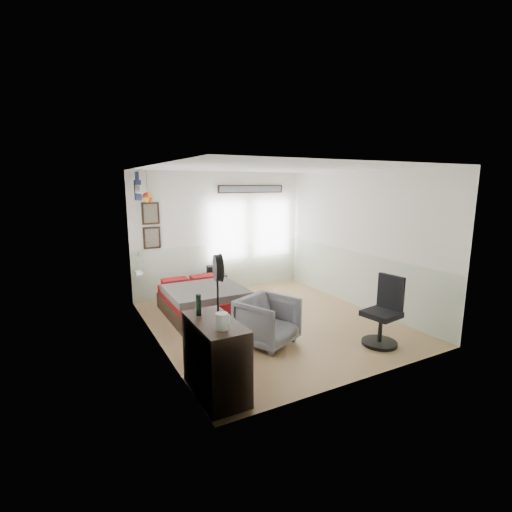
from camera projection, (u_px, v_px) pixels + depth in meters
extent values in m
cube|color=#A47842|center=(271.00, 322.00, 6.65)|extent=(4.00, 4.50, 0.01)
cube|color=white|center=(221.00, 233.00, 8.33)|extent=(4.00, 0.02, 2.70)
cube|color=white|center=(368.00, 276.00, 4.44)|extent=(4.00, 0.02, 2.70)
cube|color=white|center=(155.00, 259.00, 5.46)|extent=(0.02, 4.50, 2.70)
cube|color=white|center=(359.00, 240.00, 7.32)|extent=(0.02, 4.50, 2.70)
cube|color=white|center=(273.00, 168.00, 6.13)|extent=(4.00, 4.50, 0.02)
cube|color=beige|center=(222.00, 268.00, 8.48)|extent=(4.00, 0.01, 1.10)
cube|color=beige|center=(159.00, 311.00, 5.62)|extent=(0.01, 4.50, 1.10)
cube|color=beige|center=(357.00, 279.00, 7.47)|extent=(0.01, 4.50, 1.10)
cube|color=silver|center=(149.00, 247.00, 5.93)|extent=(0.03, 2.20, 1.35)
cube|color=silver|center=(228.00, 231.00, 8.36)|extent=(0.95, 0.03, 1.30)
cube|color=silver|center=(272.00, 228.00, 8.89)|extent=(0.95, 0.03, 1.30)
cube|color=#311D12|center=(152.00, 238.00, 7.58)|extent=(0.35, 0.03, 0.45)
cube|color=#311D12|center=(151.00, 213.00, 7.49)|extent=(0.35, 0.03, 0.45)
cube|color=#7F7259|center=(152.00, 238.00, 7.57)|extent=(0.27, 0.01, 0.37)
cube|color=#7F7259|center=(151.00, 213.00, 7.47)|extent=(0.27, 0.01, 0.37)
cube|color=#311D12|center=(251.00, 189.00, 8.46)|extent=(1.65, 0.03, 0.18)
cube|color=gray|center=(252.00, 189.00, 8.45)|extent=(1.58, 0.01, 0.13)
cube|color=white|center=(138.00, 189.00, 6.28)|extent=(0.02, 0.48, 0.14)
sphere|color=red|center=(147.00, 197.00, 7.15)|extent=(0.20, 0.20, 0.20)
cube|color=#302117|center=(202.00, 308.00, 6.96)|extent=(1.28, 1.82, 0.29)
cube|color=maroon|center=(202.00, 296.00, 6.92)|extent=(1.24, 1.78, 0.16)
cube|color=#423F3A|center=(205.00, 292.00, 6.71)|extent=(1.34, 1.27, 0.13)
cube|color=maroon|center=(175.00, 282.00, 7.38)|extent=(0.50, 0.31, 0.13)
cube|color=maroon|center=(203.00, 278.00, 7.65)|extent=(0.50, 0.31, 0.13)
cube|color=#302117|center=(215.00, 357.00, 4.33)|extent=(0.48, 1.00, 0.90)
imported|color=slate|center=(267.00, 321.00, 5.70)|extent=(1.04, 1.05, 0.73)
cube|color=#302117|center=(215.00, 285.00, 8.20)|extent=(0.54, 0.46, 0.48)
cylinder|color=black|center=(379.00, 343.00, 5.72)|extent=(0.54, 0.54, 0.05)
cylinder|color=black|center=(380.00, 329.00, 5.67)|extent=(0.06, 0.06, 0.41)
cube|color=black|center=(381.00, 314.00, 5.63)|extent=(0.54, 0.54, 0.08)
cube|color=black|center=(391.00, 292.00, 5.69)|extent=(0.13, 0.44, 0.54)
cylinder|color=silver|center=(222.00, 321.00, 3.98)|extent=(0.14, 0.14, 0.18)
cube|color=silver|center=(229.00, 319.00, 4.02)|extent=(0.02, 0.02, 0.11)
cylinder|color=black|center=(199.00, 305.00, 4.40)|extent=(0.06, 0.06, 0.26)
cylinder|color=black|center=(218.00, 295.00, 4.20)|extent=(0.02, 0.02, 0.60)
cylinder|color=black|center=(217.00, 268.00, 4.14)|extent=(0.12, 0.31, 0.30)
cylinder|color=black|center=(221.00, 268.00, 4.16)|extent=(0.09, 0.32, 0.32)
cube|color=black|center=(215.00, 270.00, 8.14)|extent=(0.34, 0.25, 0.19)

